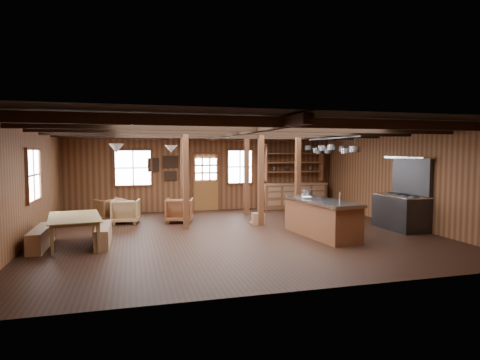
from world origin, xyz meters
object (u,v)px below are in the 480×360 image
object	(u,v)px
dining_table	(77,231)
armchair_b	(179,210)
armchair_c	(126,211)
armchair_a	(110,210)
kitchen_island	(321,218)
commercial_range	(402,206)

from	to	relation	value
dining_table	armchair_b	world-z (taller)	armchair_b
armchair_c	dining_table	bearing A→B (deg)	77.32
armchair_a	armchair_c	xyz separation A→B (m)	(0.49, -0.57, 0.01)
kitchen_island	commercial_range	size ratio (longest dim) A/B	1.27
armchair_b	kitchen_island	bearing A→B (deg)	149.26
dining_table	kitchen_island	bearing A→B (deg)	-103.14
dining_table	armchair_c	bearing A→B (deg)	-29.06
armchair_c	armchair_b	bearing A→B (deg)	178.61
commercial_range	armchair_a	world-z (taller)	commercial_range
armchair_b	armchair_a	bearing A→B (deg)	-9.75
armchair_a	dining_table	bearing A→B (deg)	52.01
armchair_a	armchair_c	size ratio (longest dim) A/B	0.97
dining_table	armchair_c	xyz separation A→B (m)	(1.06, 2.79, 0.02)
dining_table	armchair_b	bearing A→B (deg)	-54.72
commercial_range	armchair_a	distance (m)	8.75
armchair_a	commercial_range	bearing A→B (deg)	127.43
kitchen_island	dining_table	distance (m)	5.94
dining_table	armchair_c	size ratio (longest dim) A/B	2.44
commercial_range	dining_table	bearing A→B (deg)	178.43
armchair_a	armchair_b	bearing A→B (deg)	129.86
kitchen_island	armchair_a	xyz separation A→B (m)	(-5.35, 3.85, -0.12)
kitchen_island	armchair_b	xyz separation A→B (m)	(-3.27, 3.02, -0.10)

